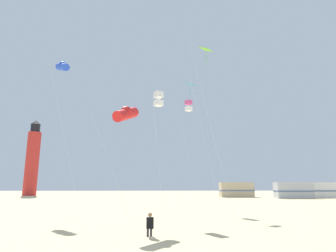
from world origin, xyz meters
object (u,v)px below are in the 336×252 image
Objects in this scene: lighthouse_distant at (32,160)px; kite_diamond_lime at (206,57)px; kite_tube_scarlet at (126,114)px; kite_diamond_cyan at (191,90)px; kite_flyer_standing at (150,224)px; kite_box_white at (159,99)px; rv_van_tan at (236,190)px; kite_tube_blue at (62,67)px; rv_van_silver at (293,190)px; rv_van_white at (325,190)px; kite_box_rainbow at (189,106)px.

kite_diamond_lime is at bearing -53.61° from lighthouse_distant.
kite_diamond_lime is at bearing 28.42° from kite_tube_scarlet.
kite_flyer_standing is at bearing -106.08° from kite_diamond_cyan.
kite_tube_scarlet is 0.79× the size of kite_box_white.
kite_diamond_cyan is 33.21m from rv_van_tan.
rv_van_tan is (24.54, 30.03, -12.28)m from kite_tube_blue.
lighthouse_distant is (-27.81, 50.00, 7.22)m from kite_flyer_standing.
kite_diamond_lime is 2.08× the size of rv_van_silver.
kite_box_white is 11.27m from kite_tube_blue.
rv_van_silver is 0.99× the size of rv_van_white.
lighthouse_distant is 60.44m from rv_van_white.
rv_van_white is (32.89, 35.07, -5.58)m from kite_tube_scarlet.
kite_flyer_standing is 0.09× the size of kite_diamond_lime.
kite_diamond_lime reaches higher than kite_tube_scarlet.
kite_diamond_cyan is (5.32, 9.06, 4.78)m from kite_tube_scarlet.
kite_box_rainbow is 1.74× the size of rv_van_tan.
kite_box_rainbow reaches higher than kite_tube_scarlet.
rv_van_white is at bearing 33.75° from kite_tube_blue.
kite_tube_scarlet is 8.69m from kite_diamond_lime.
kite_box_rainbow is at bearing 94.39° from kite_diamond_lime.
kite_tube_blue reaches higher than rv_van_white.
kite_diamond_lime is at bearing -10.01° from kite_box_white.
kite_diamond_cyan is 6.66m from kite_box_white.
kite_flyer_standing is 49.55m from rv_van_white.
kite_tube_blue is at bearing -144.51° from rv_van_white.
rv_van_white is (27.57, 26.01, -10.36)m from kite_diamond_cyan.
kite_diamond_lime is 1.19× the size of kite_box_rainbow.
rv_van_white is at bearing -11.03° from lighthouse_distant.
kite_diamond_cyan is at bearing -134.93° from rv_van_white.
kite_flyer_standing is at bearing -52.39° from kite_tube_blue.
kite_box_rainbow is 1.74× the size of rv_van_silver.
kite_diamond_lime reaches higher than rv_van_white.
kite_diamond_lime is 14.14m from kite_tube_blue.
kite_tube_scarlet is 1.19× the size of rv_van_silver.
lighthouse_distant is 54.27m from rv_van_silver.
lighthouse_distant reaches higher than kite_diamond_lime.
kite_box_white is 0.72× the size of kite_diamond_lime.
rv_van_silver is (20.19, 29.90, -11.13)m from kite_diamond_lime.
kite_tube_blue is at bearing -63.85° from lighthouse_distant.
kite_flyer_standing is at bearing -92.81° from kite_box_white.
kite_tube_blue is (-13.16, 5.05, 1.15)m from kite_diamond_lime.
kite_box_white reaches higher than kite_flyer_standing.
kite_diamond_lime is 2.06× the size of rv_van_white.
kite_box_white is 8.22m from kite_box_rainbow.
kite_tube_scarlet is 48.41m from rv_van_white.
kite_diamond_lime is (3.81, -0.67, 3.38)m from kite_box_white.
kite_diamond_cyan is 1.93× the size of rv_van_white.
rv_van_silver is at bearing -31.21° from rv_van_tan.
kite_box_white reaches higher than rv_van_silver.
kite_flyer_standing is 18.18m from kite_box_rainbow.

